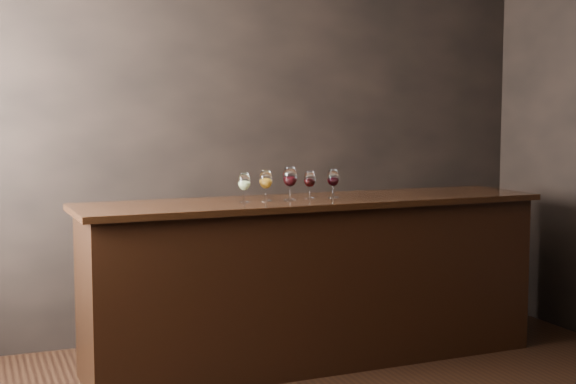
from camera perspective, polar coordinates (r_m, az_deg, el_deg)
name	(u,v)px	position (r m, az deg, el deg)	size (l,w,h in m)	color
room_shell	(300,77)	(3.79, 0.88, 8.18)	(5.02, 4.52, 2.81)	black
bar_counter	(315,284)	(5.31, 1.90, -6.53)	(2.99, 0.65, 1.05)	black
bar_top	(315,202)	(5.22, 1.92, -0.69)	(3.09, 0.72, 0.04)	black
back_bar_shelf	(293,268)	(5.96, 0.34, -5.46)	(2.75, 0.40, 0.99)	black
glass_white	(244,182)	(5.00, -3.13, 0.68)	(0.08, 0.08, 0.18)	white
glass_amber	(266,180)	(5.06, -1.59, 0.85)	(0.08, 0.08, 0.20)	white
glass_red_a	(290,178)	(5.11, 0.14, 1.03)	(0.09, 0.09, 0.21)	white
glass_red_b	(310,180)	(5.22, 1.56, 0.88)	(0.08, 0.08, 0.18)	white
glass_red_c	(333,179)	(5.26, 3.23, 0.96)	(0.08, 0.08, 0.19)	white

